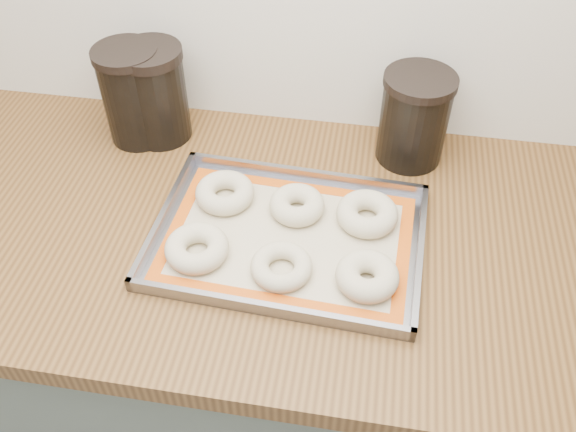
% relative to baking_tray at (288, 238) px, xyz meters
% --- Properties ---
extents(cabinet, '(3.00, 0.65, 0.86)m').
position_rel_baking_tray_xyz_m(cabinet, '(-0.05, 0.03, -0.48)').
color(cabinet, '#576256').
rests_on(cabinet, floor).
extents(countertop, '(3.06, 0.68, 0.04)m').
position_rel_baking_tray_xyz_m(countertop, '(-0.05, 0.03, -0.03)').
color(countertop, brown).
rests_on(countertop, cabinet).
extents(baking_tray, '(0.48, 0.35, 0.03)m').
position_rel_baking_tray_xyz_m(baking_tray, '(0.00, 0.00, 0.00)').
color(baking_tray, gray).
rests_on(baking_tray, countertop).
extents(baking_mat, '(0.43, 0.31, 0.00)m').
position_rel_baking_tray_xyz_m(baking_mat, '(0.00, 0.00, -0.00)').
color(baking_mat, '#C6B793').
rests_on(baking_mat, baking_tray).
extents(bagel_front_left, '(0.13, 0.13, 0.04)m').
position_rel_baking_tray_xyz_m(bagel_front_left, '(-0.14, -0.06, 0.02)').
color(bagel_front_left, beige).
rests_on(bagel_front_left, baking_mat).
extents(bagel_front_mid, '(0.12, 0.12, 0.03)m').
position_rel_baking_tray_xyz_m(bagel_front_mid, '(0.00, -0.08, 0.01)').
color(bagel_front_mid, beige).
rests_on(bagel_front_mid, baking_mat).
extents(bagel_front_right, '(0.11, 0.11, 0.04)m').
position_rel_baking_tray_xyz_m(bagel_front_right, '(0.14, -0.08, 0.02)').
color(bagel_front_right, beige).
rests_on(bagel_front_right, baking_mat).
extents(bagel_back_left, '(0.13, 0.13, 0.04)m').
position_rel_baking_tray_xyz_m(bagel_back_left, '(-0.13, 0.08, 0.02)').
color(bagel_back_left, beige).
rests_on(bagel_back_left, baking_mat).
extents(bagel_back_mid, '(0.13, 0.13, 0.04)m').
position_rel_baking_tray_xyz_m(bagel_back_mid, '(0.01, 0.07, 0.02)').
color(bagel_back_mid, beige).
rests_on(bagel_back_mid, baking_mat).
extents(bagel_back_right, '(0.13, 0.13, 0.04)m').
position_rel_baking_tray_xyz_m(bagel_back_right, '(0.13, 0.06, 0.02)').
color(bagel_back_right, beige).
rests_on(bagel_back_right, baking_mat).
extents(canister_left, '(0.12, 0.12, 0.20)m').
position_rel_baking_tray_xyz_m(canister_left, '(-0.35, 0.24, 0.09)').
color(canister_left, black).
rests_on(canister_left, countertop).
extents(canister_mid, '(0.13, 0.13, 0.20)m').
position_rel_baking_tray_xyz_m(canister_mid, '(-0.31, 0.25, 0.09)').
color(canister_mid, black).
rests_on(canister_mid, countertop).
extents(canister_right, '(0.14, 0.14, 0.18)m').
position_rel_baking_tray_xyz_m(canister_right, '(0.20, 0.27, 0.09)').
color(canister_right, black).
rests_on(canister_right, countertop).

